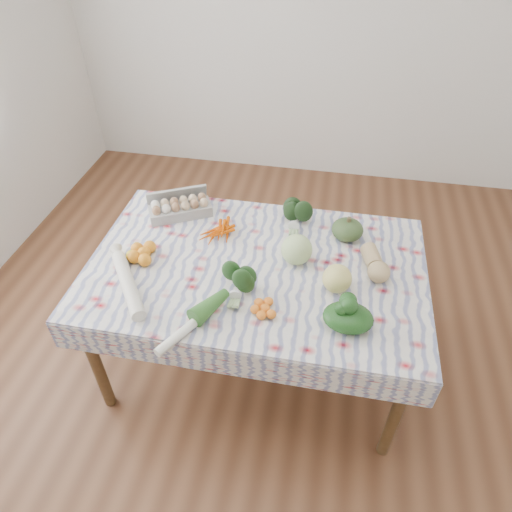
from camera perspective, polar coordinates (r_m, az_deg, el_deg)
ground at (r=2.83m, az=0.00°, el=-12.58°), size 4.50×4.50×0.00m
wall_back at (r=4.00m, az=6.84°, el=28.33°), size 4.00×0.04×2.80m
dining_table at (r=2.31m, az=0.00°, el=-2.64°), size 1.60×1.00×0.75m
tablecloth at (r=2.26m, az=0.00°, el=-1.22°), size 1.66×1.06×0.01m
egg_carton at (r=2.58m, az=-9.44°, el=5.82°), size 0.37×0.28×0.09m
carrot_bunch at (r=2.42m, az=-4.54°, el=2.80°), size 0.25×0.24×0.04m
kale_bunch at (r=2.46m, az=4.88°, el=5.03°), size 0.17×0.15×0.14m
kabocha_squash at (r=2.43m, az=11.36°, el=3.27°), size 0.21×0.21×0.11m
cabbage at (r=2.23m, az=5.11°, el=0.81°), size 0.19×0.19×0.15m
butternut_squash at (r=2.26m, az=14.68°, el=-0.76°), size 0.17×0.25×0.11m
orange_cluster at (r=2.34m, az=-13.83°, el=0.38°), size 0.23×0.23×0.07m
broccoli at (r=2.08m, az=-2.47°, el=-3.71°), size 0.16×0.16×0.10m
mandarin_cluster at (r=2.02m, az=1.13°, el=-6.49°), size 0.19×0.19×0.05m
grapefruit at (r=2.12m, az=10.10°, el=-2.79°), size 0.15×0.15×0.14m
spinach_bag at (r=1.99m, az=11.44°, el=-7.56°), size 0.26×0.23×0.10m
daikon at (r=2.19m, az=-15.70°, el=-3.41°), size 0.31×0.41×0.06m
leek at (r=1.98m, az=-7.92°, el=-8.36°), size 0.23×0.37×0.04m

